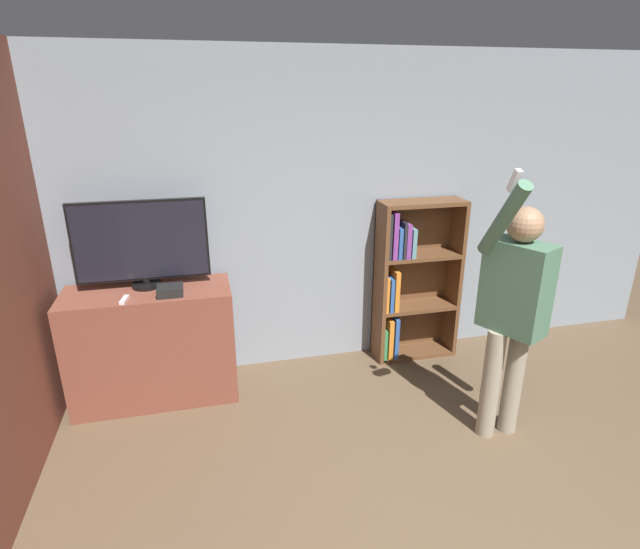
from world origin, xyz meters
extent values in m
cube|color=gray|center=(0.00, 3.00, 1.35)|extent=(6.61, 0.06, 2.70)
cube|color=brown|center=(-1.60, 2.65, 0.46)|extent=(1.26, 0.52, 0.93)
cylinder|color=black|center=(-1.60, 2.74, 0.94)|extent=(0.22, 0.22, 0.03)
cylinder|color=black|center=(-1.60, 2.74, 0.98)|extent=(0.06, 0.06, 0.05)
cube|color=black|center=(-1.60, 2.74, 1.30)|extent=(0.99, 0.04, 0.62)
cube|color=black|center=(-1.60, 2.72, 1.30)|extent=(0.95, 0.01, 0.58)
cube|color=black|center=(-1.42, 2.52, 0.96)|extent=(0.19, 0.17, 0.07)
cube|color=white|center=(-1.74, 2.48, 0.94)|extent=(0.06, 0.14, 0.02)
cube|color=brown|center=(0.35, 2.81, 0.74)|extent=(0.04, 0.28, 1.47)
cube|color=brown|center=(1.07, 2.81, 0.74)|extent=(0.04, 0.28, 1.47)
cube|color=brown|center=(0.71, 2.94, 0.74)|extent=(0.76, 0.01, 1.47)
cube|color=brown|center=(0.71, 2.81, 0.02)|extent=(0.69, 0.28, 0.04)
cube|color=brown|center=(0.71, 2.81, 0.49)|extent=(0.69, 0.28, 0.04)
cube|color=brown|center=(0.71, 2.81, 0.98)|extent=(0.69, 0.28, 0.04)
cube|color=brown|center=(0.71, 2.81, 1.46)|extent=(0.69, 0.28, 0.04)
cube|color=#338447|center=(0.39, 2.80, 0.17)|extent=(0.03, 0.26, 0.31)
cube|color=orange|center=(0.44, 2.80, 0.22)|extent=(0.04, 0.26, 0.40)
cube|color=#2D569E|center=(0.49, 2.77, 0.22)|extent=(0.04, 0.20, 0.41)
cube|color=orange|center=(0.38, 2.78, 0.67)|extent=(0.02, 0.23, 0.33)
cube|color=#2D569E|center=(0.42, 2.79, 0.66)|extent=(0.03, 0.25, 0.31)
cube|color=orange|center=(0.47, 2.77, 0.70)|extent=(0.04, 0.20, 0.37)
cube|color=#232328|center=(0.38, 2.77, 1.20)|extent=(0.02, 0.21, 0.40)
cube|color=#7A3889|center=(0.43, 2.79, 1.20)|extent=(0.04, 0.25, 0.41)
cube|color=#2D569E|center=(0.48, 2.77, 1.14)|extent=(0.03, 0.21, 0.27)
cube|color=#232328|center=(0.51, 2.80, 1.16)|extent=(0.02, 0.26, 0.32)
cube|color=#7A3889|center=(0.55, 2.77, 1.15)|extent=(0.04, 0.21, 0.30)
cube|color=#5B8E99|center=(0.60, 2.77, 1.13)|extent=(0.04, 0.20, 0.26)
cylinder|color=gray|center=(0.74, 1.58, 0.41)|extent=(0.13, 0.13, 0.83)
cylinder|color=gray|center=(0.92, 1.58, 0.41)|extent=(0.13, 0.13, 0.83)
cube|color=#477056|center=(0.83, 1.58, 1.14)|extent=(0.38, 0.48, 0.62)
sphere|color=#9E7556|center=(0.83, 1.58, 1.57)|extent=(0.23, 0.23, 0.23)
cylinder|color=#477056|center=(1.07, 1.58, 1.13)|extent=(0.09, 0.09, 0.57)
cylinder|color=#477056|center=(0.60, 1.47, 1.64)|extent=(0.09, 0.40, 0.52)
cube|color=white|center=(0.60, 1.41, 1.88)|extent=(0.04, 0.09, 0.14)
camera|label=1|loc=(-1.15, -1.08, 2.36)|focal=28.00mm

